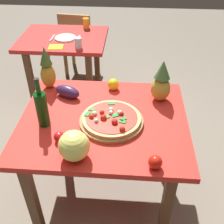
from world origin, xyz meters
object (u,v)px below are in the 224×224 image
Objects in this scene: fork_utensil at (52,38)px; tomato_beside_pepper at (155,162)px; drinking_glass_water at (78,43)px; pizza at (111,118)px; display_table at (104,129)px; background_table at (64,48)px; eggplant at (67,92)px; dinner_plate at (65,38)px; knife_utensil at (78,39)px; napkin_folded at (56,47)px; pineapple_left at (47,70)px; tomato_by_bottle at (59,137)px; drinking_glass_juice at (86,23)px; pineapple_right at (161,83)px; dining_chair at (78,40)px; pizza_board at (111,121)px; melon at (74,146)px; wine_bottle at (42,108)px; bell_pepper at (113,84)px.

tomato_beside_pepper is at bearing -57.83° from fork_utensil.
pizza is at bearing -70.14° from drinking_glass_water.
display_table is 1.21× the size of background_table.
display_table is at bearing -39.06° from eggplant.
dinner_plate is at bearing -47.87° from background_table.
knife_utensil is 1.29× the size of napkin_folded.
pineapple_left is 0.96m from dinner_plate.
tomato_by_bottle is 0.47× the size of napkin_folded.
tomato_beside_pepper is 0.69× the size of drinking_glass_juice.
pineapple_right is at bearing 41.86° from pizza.
pineapple_left is at bearing -85.31° from dinner_plate.
pineapple_right is at bearing -7.36° from pineapple_left.
dinner_plate is at bearing 96.03° from dining_chair.
pineapple_left is (-0.51, 0.40, 0.14)m from pizza_board.
drinking_glass_juice is at bearing 96.71° from melon.
dining_chair is 0.90m from napkin_folded.
fork_utensil is at bearing 135.06° from pineapple_right.
pineapple_left is 0.23m from eggplant.
pineapple_left reaches higher than background_table.
tomato_by_bottle is at bearing -72.37° from fork_utensil.
background_table is at bearing 87.27° from napkin_folded.
display_table is 7.93× the size of napkin_folded.
napkin_folded is at bearing 100.07° from wine_bottle.
eggplant is at bearing -68.18° from fork_utensil.
pineapple_right reaches higher than pizza.
bell_pepper is 0.83m from drinking_glass_water.
wine_bottle is at bearing -174.26° from pizza.
pineapple_right is 3.35× the size of bell_pepper.
display_table is 6.17× the size of fork_utensil.
tomato_beside_pepper is at bearing -95.69° from pineapple_right.
napkin_folded is (-0.29, 0.85, -0.04)m from eggplant.
display_table is 14.34× the size of tomato_beside_pepper.
drinking_glass_water is 0.39m from fork_utensil.
pineapple_left is 0.75m from napkin_folded.
pizza_board is 2.08× the size of eggplant.
background_table is 1.47m from wine_bottle.
wine_bottle is 1.89× the size of fork_utensil.
pizza is 0.45m from tomato_beside_pepper.
background_table is 1.97m from tomato_beside_pepper.
pizza is 2.18× the size of melon.
melon is at bearing -129.80° from pineapple_right.
pizza_board is 0.37m from melon.
tomato_by_bottle reaches higher than knife_utensil.
background_table is 1.08× the size of dining_chair.
pizza_board is 0.67m from pineapple_left.
drinking_glass_water is (-0.07, 0.85, 0.01)m from eggplant.
bell_pepper is 0.66× the size of napkin_folded.
drinking_glass_water is at bearing 94.52° from eggplant.
wine_bottle reaches higher than drinking_glass_juice.
pizza reaches higher than knife_utensil.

